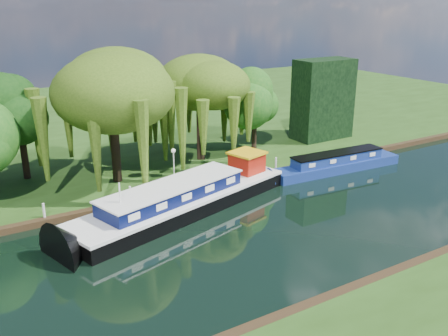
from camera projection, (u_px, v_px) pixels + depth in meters
ground at (241, 237)px, 31.17m from camera, size 120.00×120.00×0.00m
far_bank at (83, 123)px, 58.58m from camera, size 120.00×52.00×0.45m
dutch_barge at (185, 198)px, 34.80m from camera, size 17.88×8.49×3.69m
narrowboat at (337, 164)px, 42.89m from camera, size 12.50×2.90×1.81m
white_cruiser at (366, 160)px, 46.06m from camera, size 2.64×2.43×1.16m
willow_left at (111, 92)px, 37.20m from camera, size 8.14×8.14×9.76m
willow_right at (200, 92)px, 42.90m from camera, size 6.77×6.77×8.25m
tree_far_mid at (19, 112)px, 38.32m from camera, size 4.75×4.75×7.78m
tree_far_right at (255, 101)px, 46.17m from camera, size 4.09×4.09×6.70m
conifer_hedge at (323, 99)px, 50.39m from camera, size 6.00×3.00×8.00m
lamppost at (174, 156)px, 39.12m from camera, size 0.36×0.36×2.56m
mooring_posts at (174, 184)px, 37.41m from camera, size 19.16×0.16×1.00m
reeds_near at (416, 252)px, 28.25m from camera, size 33.70×1.50×1.10m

